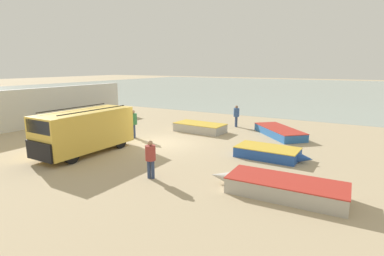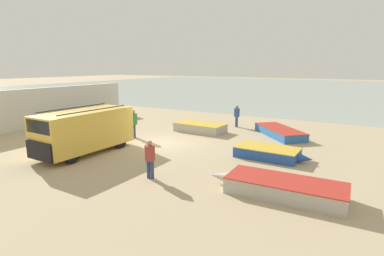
{
  "view_description": "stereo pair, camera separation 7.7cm",
  "coord_description": "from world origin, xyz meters",
  "px_view_note": "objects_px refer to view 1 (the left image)",
  "views": [
    {
      "loc": [
        10.21,
        -14.11,
        4.53
      ],
      "look_at": [
        1.81,
        0.56,
        1.0
      ],
      "focal_mm": 28.0,
      "sensor_mm": 36.0,
      "label": 1
    },
    {
      "loc": [
        10.28,
        -14.07,
        4.53
      ],
      "look_at": [
        1.81,
        0.56,
        1.0
      ],
      "focal_mm": 28.0,
      "sensor_mm": 36.0,
      "label": 2
    }
  ],
  "objects_px": {
    "fishing_rowboat_2": "(282,187)",
    "fisherman_1": "(236,114)",
    "fishing_rowboat_4": "(198,127)",
    "fisherman_2": "(150,156)",
    "fisherman_0": "(133,121)",
    "fishing_rowboat_3": "(278,131)",
    "parked_van": "(85,130)",
    "fishing_rowboat_1": "(90,122)",
    "fishing_rowboat_0": "(269,153)"
  },
  "relations": [
    {
      "from": "fishing_rowboat_0",
      "to": "fisherman_0",
      "type": "distance_m",
      "value": 8.75
    },
    {
      "from": "fishing_rowboat_3",
      "to": "fishing_rowboat_0",
      "type": "bearing_deg",
      "value": 146.77
    },
    {
      "from": "fishing_rowboat_0",
      "to": "parked_van",
      "type": "bearing_deg",
      "value": -153.88
    },
    {
      "from": "fisherman_1",
      "to": "fisherman_2",
      "type": "xyz_separation_m",
      "value": [
        0.9,
        -11.65,
        -0.01
      ]
    },
    {
      "from": "parked_van",
      "to": "fisherman_1",
      "type": "xyz_separation_m",
      "value": [
        4.32,
        10.42,
        -0.26
      ]
    },
    {
      "from": "fishing_rowboat_4",
      "to": "fisherman_2",
      "type": "bearing_deg",
      "value": 109.35
    },
    {
      "from": "fishing_rowboat_1",
      "to": "fisherman_2",
      "type": "distance_m",
      "value": 12.29
    },
    {
      "from": "fishing_rowboat_1",
      "to": "parked_van",
      "type": "bearing_deg",
      "value": -134.92
    },
    {
      "from": "fishing_rowboat_4",
      "to": "fisherman_2",
      "type": "xyz_separation_m",
      "value": [
        2.6,
        -8.81,
        0.66
      ]
    },
    {
      "from": "fishing_rowboat_1",
      "to": "fishing_rowboat_4",
      "type": "bearing_deg",
      "value": -73.85
    },
    {
      "from": "fishing_rowboat_4",
      "to": "fisherman_1",
      "type": "height_order",
      "value": "fisherman_1"
    },
    {
      "from": "fishing_rowboat_2",
      "to": "fishing_rowboat_3",
      "type": "xyz_separation_m",
      "value": [
        -2.46,
        9.37,
        -0.03
      ]
    },
    {
      "from": "parked_van",
      "to": "fishing_rowboat_1",
      "type": "xyz_separation_m",
      "value": [
        -5.33,
        5.02,
        -0.9
      ]
    },
    {
      "from": "fisherman_2",
      "to": "fisherman_1",
      "type": "bearing_deg",
      "value": -14.17
    },
    {
      "from": "fisherman_1",
      "to": "fishing_rowboat_1",
      "type": "bearing_deg",
      "value": -9.42
    },
    {
      "from": "fishing_rowboat_2",
      "to": "fisherman_1",
      "type": "bearing_deg",
      "value": -62.27
    },
    {
      "from": "fishing_rowboat_2",
      "to": "fishing_rowboat_3",
      "type": "relative_size",
      "value": 1.11
    },
    {
      "from": "parked_van",
      "to": "fishing_rowboat_3",
      "type": "distance_m",
      "value": 12.06
    },
    {
      "from": "fishing_rowboat_3",
      "to": "fisherman_0",
      "type": "bearing_deg",
      "value": 81.31
    },
    {
      "from": "fishing_rowboat_2",
      "to": "fisherman_0",
      "type": "bearing_deg",
      "value": -23.09
    },
    {
      "from": "fishing_rowboat_4",
      "to": "parked_van",
      "type": "bearing_deg",
      "value": 73.77
    },
    {
      "from": "fishing_rowboat_2",
      "to": "fisherman_1",
      "type": "relative_size",
      "value": 3.06
    },
    {
      "from": "fishing_rowboat_1",
      "to": "fishing_rowboat_2",
      "type": "height_order",
      "value": "fishing_rowboat_1"
    },
    {
      "from": "fishing_rowboat_0",
      "to": "fishing_rowboat_4",
      "type": "relative_size",
      "value": 0.87
    },
    {
      "from": "fishing_rowboat_4",
      "to": "fisherman_1",
      "type": "xyz_separation_m",
      "value": [
        1.7,
        2.84,
        0.67
      ]
    },
    {
      "from": "fishing_rowboat_1",
      "to": "fishing_rowboat_2",
      "type": "distance_m",
      "value": 16.45
    },
    {
      "from": "fishing_rowboat_4",
      "to": "fisherman_0",
      "type": "distance_m",
      "value": 4.64
    },
    {
      "from": "parked_van",
      "to": "fisherman_2",
      "type": "distance_m",
      "value": 5.38
    },
    {
      "from": "fisherman_1",
      "to": "fisherman_0",
      "type": "bearing_deg",
      "value": 17.5
    },
    {
      "from": "fishing_rowboat_4",
      "to": "fisherman_0",
      "type": "bearing_deg",
      "value": 56.82
    },
    {
      "from": "fishing_rowboat_3",
      "to": "fisherman_1",
      "type": "distance_m",
      "value": 3.76
    },
    {
      "from": "fishing_rowboat_1",
      "to": "fisherman_1",
      "type": "height_order",
      "value": "fisherman_1"
    },
    {
      "from": "fishing_rowboat_2",
      "to": "fisherman_1",
      "type": "height_order",
      "value": "fisherman_1"
    },
    {
      "from": "fishing_rowboat_0",
      "to": "fishing_rowboat_1",
      "type": "distance_m",
      "value": 14.02
    },
    {
      "from": "fishing_rowboat_0",
      "to": "fishing_rowboat_4",
      "type": "height_order",
      "value": "fishing_rowboat_4"
    },
    {
      "from": "fisherman_0",
      "to": "fisherman_1",
      "type": "bearing_deg",
      "value": 35.15
    },
    {
      "from": "fisherman_2",
      "to": "parked_van",
      "type": "bearing_deg",
      "value": 58.16
    },
    {
      "from": "parked_van",
      "to": "fisherman_0",
      "type": "distance_m",
      "value": 3.89
    },
    {
      "from": "fishing_rowboat_0",
      "to": "fishing_rowboat_3",
      "type": "distance_m",
      "value": 5.27
    },
    {
      "from": "fishing_rowboat_3",
      "to": "parked_van",
      "type": "bearing_deg",
      "value": 97.04
    },
    {
      "from": "fishing_rowboat_0",
      "to": "fishing_rowboat_1",
      "type": "height_order",
      "value": "fishing_rowboat_1"
    },
    {
      "from": "parked_van",
      "to": "fishing_rowboat_4",
      "type": "height_order",
      "value": "parked_van"
    },
    {
      "from": "fishing_rowboat_2",
      "to": "fishing_rowboat_3",
      "type": "distance_m",
      "value": 9.69
    },
    {
      "from": "fishing_rowboat_4",
      "to": "fisherman_2",
      "type": "distance_m",
      "value": 9.21
    },
    {
      "from": "fishing_rowboat_0",
      "to": "fishing_rowboat_3",
      "type": "bearing_deg",
      "value": 100.86
    },
    {
      "from": "fishing_rowboat_4",
      "to": "fisherman_2",
      "type": "height_order",
      "value": "fisherman_2"
    },
    {
      "from": "fishing_rowboat_2",
      "to": "fishing_rowboat_4",
      "type": "bearing_deg",
      "value": -47.06
    },
    {
      "from": "parked_van",
      "to": "fishing_rowboat_0",
      "type": "distance_m",
      "value": 9.56
    },
    {
      "from": "parked_van",
      "to": "fisherman_2",
      "type": "relative_size",
      "value": 3.3
    },
    {
      "from": "parked_van",
      "to": "fishing_rowboat_0",
      "type": "xyz_separation_m",
      "value": [
        8.65,
        3.95,
        -0.96
      ]
    }
  ]
}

